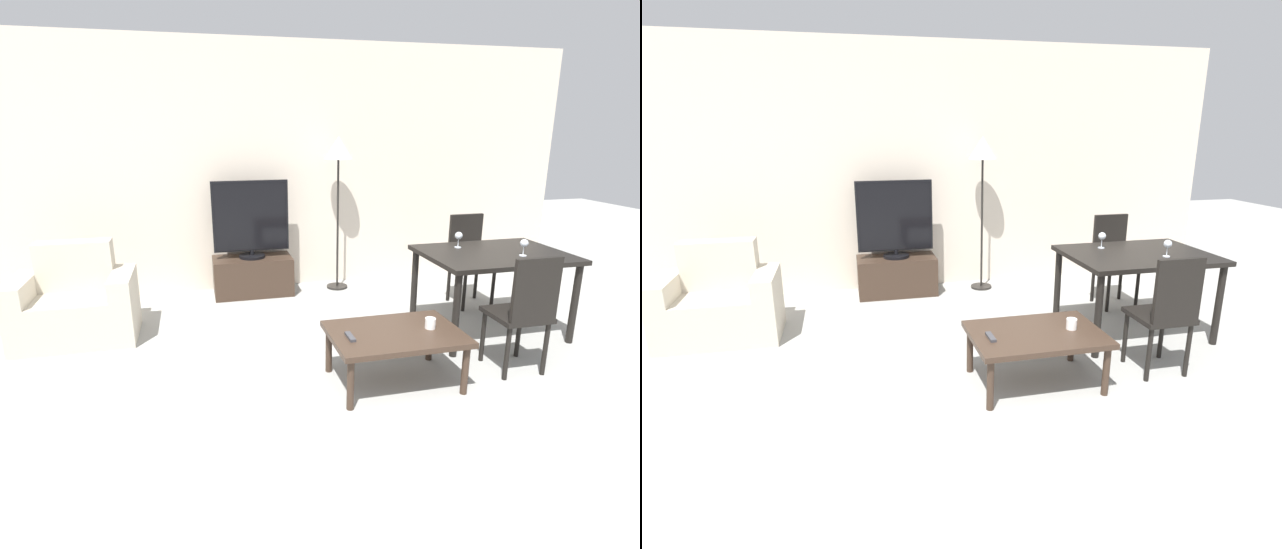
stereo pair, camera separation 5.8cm
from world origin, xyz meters
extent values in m
plane|color=#9E9E99|center=(0.00, 0.00, 0.00)|extent=(18.00, 18.00, 0.00)
cube|color=beige|center=(0.00, 3.68, 1.35)|extent=(7.30, 0.06, 2.70)
cube|color=beige|center=(-1.84, 2.51, 0.20)|extent=(0.63, 0.64, 0.40)
cube|color=beige|center=(-1.84, 2.72, 0.62)|extent=(0.63, 0.20, 0.44)
cube|color=beige|center=(-2.24, 2.51, 0.29)|extent=(0.18, 0.64, 0.58)
cube|color=beige|center=(-1.43, 2.51, 0.29)|extent=(0.18, 0.64, 0.58)
cube|color=#38281E|center=(-0.20, 3.39, 0.21)|extent=(0.86, 0.44, 0.42)
cylinder|color=black|center=(-0.20, 3.39, 0.44)|extent=(0.29, 0.29, 0.03)
cylinder|color=black|center=(-0.20, 3.39, 0.48)|extent=(0.04, 0.04, 0.05)
cube|color=black|center=(-0.20, 3.39, 0.88)|extent=(0.82, 0.04, 0.76)
cube|color=black|center=(-0.20, 3.37, 0.88)|extent=(0.78, 0.01, 0.72)
cube|color=#38281E|center=(0.56, 1.12, 0.38)|extent=(0.95, 0.66, 0.04)
cylinder|color=#38281E|center=(0.15, 0.84, 0.18)|extent=(0.05, 0.05, 0.36)
cylinder|color=#38281E|center=(0.98, 0.84, 0.18)|extent=(0.05, 0.05, 0.36)
cylinder|color=#38281E|center=(0.15, 1.39, 0.18)|extent=(0.05, 0.05, 0.36)
cylinder|color=#38281E|center=(0.98, 1.39, 0.18)|extent=(0.05, 0.05, 0.36)
cube|color=black|center=(1.76, 1.80, 0.73)|extent=(1.24, 0.92, 0.04)
cylinder|color=black|center=(1.20, 1.40, 0.35)|extent=(0.06, 0.06, 0.71)
cylinder|color=black|center=(2.32, 1.40, 0.35)|extent=(0.06, 0.06, 0.71)
cylinder|color=black|center=(1.20, 2.20, 0.35)|extent=(0.06, 0.06, 0.71)
cylinder|color=black|center=(2.32, 2.20, 0.35)|extent=(0.06, 0.06, 0.71)
cube|color=black|center=(1.54, 1.11, 0.44)|extent=(0.40, 0.40, 0.04)
cylinder|color=black|center=(1.38, 1.28, 0.21)|extent=(0.04, 0.04, 0.42)
cylinder|color=black|center=(1.70, 1.28, 0.21)|extent=(0.04, 0.04, 0.42)
cylinder|color=black|center=(1.38, 0.95, 0.21)|extent=(0.04, 0.04, 0.42)
cylinder|color=black|center=(1.70, 0.95, 0.21)|extent=(0.04, 0.04, 0.42)
cube|color=black|center=(1.54, 0.93, 0.69)|extent=(0.37, 0.04, 0.47)
cube|color=black|center=(1.98, 2.49, 0.44)|extent=(0.40, 0.40, 0.04)
cylinder|color=black|center=(1.81, 2.33, 0.21)|extent=(0.04, 0.04, 0.42)
cylinder|color=black|center=(2.14, 2.33, 0.21)|extent=(0.04, 0.04, 0.42)
cylinder|color=black|center=(1.81, 2.65, 0.21)|extent=(0.04, 0.04, 0.42)
cylinder|color=black|center=(2.14, 2.65, 0.21)|extent=(0.04, 0.04, 0.42)
cube|color=black|center=(1.98, 2.67, 0.69)|extent=(0.37, 0.04, 0.47)
cylinder|color=black|center=(0.78, 3.38, 0.01)|extent=(0.24, 0.24, 0.02)
cylinder|color=black|center=(0.78, 3.38, 0.75)|extent=(0.02, 0.02, 1.44)
cone|color=white|center=(0.78, 3.38, 1.59)|extent=(0.31, 0.31, 0.24)
cube|color=#38383D|center=(0.21, 1.08, 0.41)|extent=(0.04, 0.15, 0.02)
cylinder|color=white|center=(0.83, 1.11, 0.44)|extent=(0.08, 0.08, 0.08)
cylinder|color=silver|center=(1.92, 1.63, 0.75)|extent=(0.06, 0.06, 0.01)
cylinder|color=silver|center=(1.92, 1.63, 0.79)|extent=(0.01, 0.01, 0.07)
sphere|color=silver|center=(1.92, 1.63, 0.86)|extent=(0.07, 0.07, 0.07)
cylinder|color=silver|center=(1.53, 2.04, 0.75)|extent=(0.06, 0.06, 0.01)
cylinder|color=silver|center=(1.53, 2.04, 0.79)|extent=(0.01, 0.01, 0.07)
sphere|color=silver|center=(1.53, 2.04, 0.86)|extent=(0.07, 0.07, 0.07)
camera|label=1|loc=(-0.76, -1.95, 1.81)|focal=28.00mm
camera|label=2|loc=(-0.70, -1.96, 1.81)|focal=28.00mm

